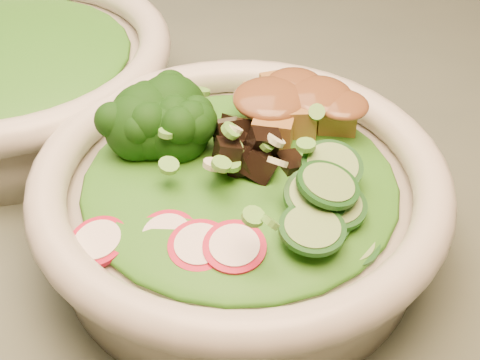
{
  "coord_description": "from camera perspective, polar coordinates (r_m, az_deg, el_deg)",
  "views": [
    {
      "loc": [
        -0.01,
        -0.4,
        1.12
      ],
      "look_at": [
        -0.03,
        -0.04,
        0.81
      ],
      "focal_mm": 50.0,
      "sensor_mm": 36.0,
      "label": 1
    }
  ],
  "objects": [
    {
      "name": "cucumber_slices",
      "position": [
        0.44,
        7.93,
        -1.86
      ],
      "size": [
        0.1,
        0.1,
        0.04
      ],
      "primitive_type": null,
      "rotation": [
        0.0,
        0.0,
        -0.27
      ],
      "color": "#84B765",
      "rests_on": "salad_bowl"
    },
    {
      "name": "radish_slices",
      "position": [
        0.42,
        -4.89,
        -5.03
      ],
      "size": [
        0.13,
        0.07,
        0.02
      ],
      "primitive_type": null,
      "rotation": [
        0.0,
        0.0,
        -0.27
      ],
      "color": "#B10D2B",
      "rests_on": "salad_bowl"
    },
    {
      "name": "side_bowl",
      "position": [
        0.66,
        -19.17,
        8.63
      ],
      "size": [
        0.31,
        0.31,
        0.08
      ],
      "rotation": [
        0.0,
        0.0,
        0.33
      ],
      "color": "beige",
      "rests_on": "dining_table"
    },
    {
      "name": "broccoli_florets",
      "position": [
        0.49,
        -7.04,
        4.32
      ],
      "size": [
        0.11,
        0.1,
        0.05
      ],
      "primitive_type": null,
      "rotation": [
        0.0,
        0.0,
        -0.27
      ],
      "color": "black",
      "rests_on": "salad_bowl"
    },
    {
      "name": "lettuce_bed",
      "position": [
        0.47,
        -0.0,
        0.09
      ],
      "size": [
        0.23,
        0.23,
        0.03
      ],
      "primitive_type": "ellipsoid",
      "color": "#195A13",
      "rests_on": "salad_bowl"
    },
    {
      "name": "tofu_cubes",
      "position": [
        0.51,
        4.33,
        5.53
      ],
      "size": [
        0.11,
        0.09,
        0.04
      ],
      "primitive_type": null,
      "rotation": [
        0.0,
        0.0,
        -0.27
      ],
      "color": "olive",
      "rests_on": "salad_bowl"
    },
    {
      "name": "salad_bowl",
      "position": [
        0.49,
        0.0,
        -1.89
      ],
      "size": [
        0.3,
        0.3,
        0.08
      ],
      "rotation": [
        0.0,
        0.0,
        -0.27
      ],
      "color": "beige",
      "rests_on": "dining_table"
    },
    {
      "name": "scallion_garnish",
      "position": [
        0.45,
        0.0,
        2.69
      ],
      "size": [
        0.21,
        0.21,
        0.03
      ],
      "primitive_type": null,
      "color": "#5EAE3D",
      "rests_on": "salad_bowl"
    },
    {
      "name": "mushroom_heap",
      "position": [
        0.47,
        0.86,
        2.49
      ],
      "size": [
        0.1,
        0.1,
        0.04
      ],
      "primitive_type": null,
      "rotation": [
        0.0,
        0.0,
        -0.27
      ],
      "color": "black",
      "rests_on": "salad_bowl"
    },
    {
      "name": "side_lettuce",
      "position": [
        0.65,
        -19.58,
        10.22
      ],
      "size": [
        0.2,
        0.2,
        0.02
      ],
      "primitive_type": "ellipsoid",
      "color": "#195A13",
      "rests_on": "side_bowl"
    },
    {
      "name": "peanut_sauce",
      "position": [
        0.5,
        4.41,
        6.87
      ],
      "size": [
        0.08,
        0.06,
        0.02
      ],
      "primitive_type": "ellipsoid",
      "color": "brown",
      "rests_on": "tofu_cubes"
    },
    {
      "name": "dining_table",
      "position": [
        0.63,
        3.28,
        -9.99
      ],
      "size": [
        1.2,
        0.8,
        0.75
      ],
      "color": "black",
      "rests_on": "ground"
    }
  ]
}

